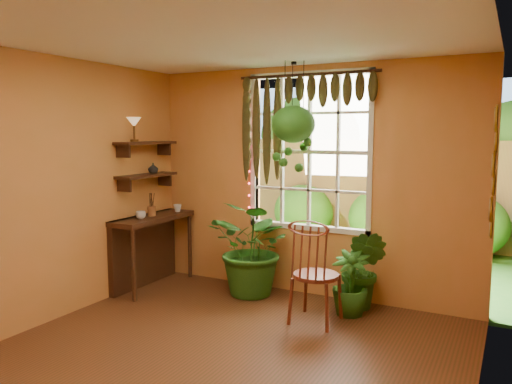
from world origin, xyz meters
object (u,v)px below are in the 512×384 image
(counter_ledge, at_px, (147,242))
(potted_plant_left, at_px, (255,248))
(windsor_chair, at_px, (315,288))
(potted_plant_mid, at_px, (363,270))
(hanging_basket, at_px, (293,128))

(counter_ledge, xyz_separation_m, potted_plant_left, (1.39, 0.28, 0.02))
(windsor_chair, relative_size, potted_plant_mid, 1.40)
(windsor_chair, distance_m, potted_plant_mid, 0.70)
(potted_plant_left, bearing_deg, hanging_basket, 4.42)
(potted_plant_left, bearing_deg, counter_ledge, -168.44)
(potted_plant_mid, height_order, hanging_basket, hanging_basket)
(potted_plant_mid, bearing_deg, counter_ledge, -171.18)
(windsor_chair, bearing_deg, potted_plant_mid, 62.59)
(counter_ledge, xyz_separation_m, windsor_chair, (2.33, -0.20, -0.19))
(counter_ledge, relative_size, potted_plant_left, 1.04)
(potted_plant_left, height_order, potted_plant_mid, potted_plant_left)
(counter_ledge, height_order, windsor_chair, windsor_chair)
(windsor_chair, xyz_separation_m, hanging_basket, (-0.47, 0.52, 1.61))
(hanging_basket, bearing_deg, potted_plant_mid, 6.53)
(counter_ledge, distance_m, potted_plant_left, 1.42)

